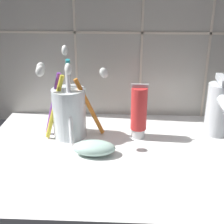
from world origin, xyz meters
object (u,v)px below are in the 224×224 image
Objects in this scene: toothbrush_cup at (69,110)px; toothpaste_tube at (139,112)px; soap_bar at (94,148)px; sink_faucet at (219,108)px.

toothbrush_cup reaches higher than toothpaste_tube.
soap_bar is (5.97, -7.75, -4.50)cm from toothbrush_cup.
soap_bar is at bearing -138.16° from toothpaste_tube.
toothpaste_tube is 12.45cm from soap_bar.
sink_faucet reaches higher than soap_bar.
sink_faucet is (16.85, 1.74, 0.46)cm from toothpaste_tube.
soap_bar is (-25.51, -9.50, -4.91)cm from sink_faucet.
toothpaste_tube is 1.43× the size of soap_bar.
toothpaste_tube is (14.64, 0.01, -0.06)cm from toothbrush_cup.
toothpaste_tube reaches higher than soap_bar.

